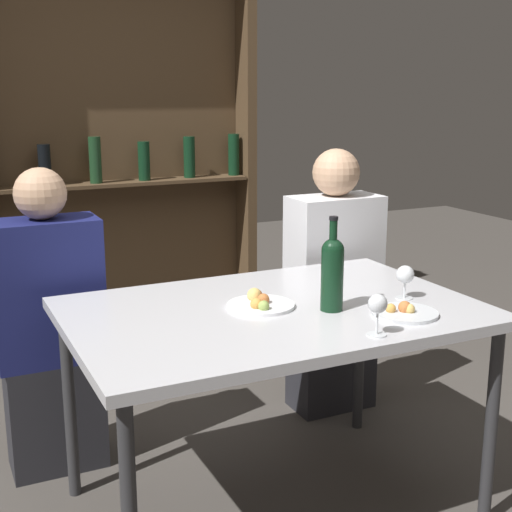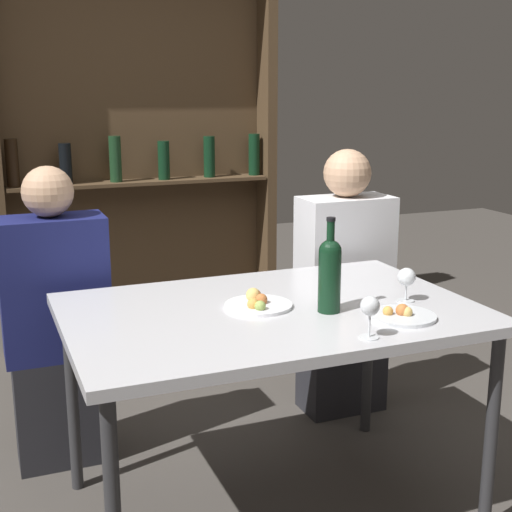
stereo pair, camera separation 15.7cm
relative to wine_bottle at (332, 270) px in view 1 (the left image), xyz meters
name	(u,v)px [view 1 (the left image)]	position (x,y,z in m)	size (l,w,h in m)	color
ground_plane	(272,507)	(-0.16, 0.11, -0.90)	(10.00, 10.00, 0.00)	#47423D
dining_table	(273,324)	(-0.16, 0.11, -0.20)	(1.37, 0.92, 0.76)	silver
wine_rack_wall	(117,137)	(-0.16, 2.07, 0.31)	(1.62, 0.21, 2.39)	#4C3823
wine_bottle	(332,270)	(0.00, 0.00, 0.00)	(0.08, 0.08, 0.32)	black
wine_glass_0	(378,306)	(-0.01, -0.27, -0.04)	(0.06, 0.06, 0.13)	silver
wine_glass_1	(405,276)	(0.30, 0.00, -0.05)	(0.06, 0.06, 0.12)	silver
food_plate_0	(404,312)	(0.19, -0.15, -0.13)	(0.22, 0.22, 0.05)	silver
food_plate_1	(260,303)	(-0.20, 0.14, -0.12)	(0.23, 0.23, 0.05)	white
seated_person_left	(50,332)	(-0.80, 0.75, -0.33)	(0.40, 0.22, 1.20)	#26262B
seated_person_right	(333,289)	(0.47, 0.75, -0.32)	(0.41, 0.22, 1.22)	#26262B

